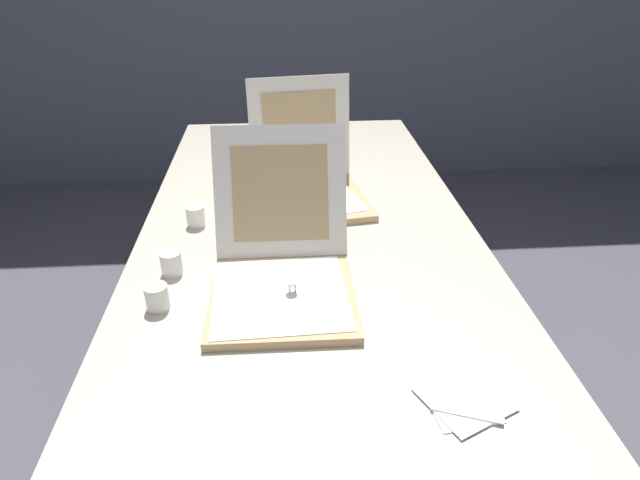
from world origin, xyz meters
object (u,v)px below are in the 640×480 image
Objects in this scene: table at (309,245)px; cup_white_near_left at (157,297)px; pizza_box_front at (282,272)px; cup_white_mid at (196,216)px; cup_white_near_center at (171,263)px; pizza_box_middle at (309,184)px; napkin_pile at (465,398)px.

cup_white_near_left reaches higher than table.
cup_white_mid is at bearing 125.83° from pizza_box_front.
cup_white_mid is at bearing 84.78° from cup_white_near_left.
pizza_box_front is 7.61× the size of cup_white_mid.
table is 34.59× the size of cup_white_near_center.
cup_white_near_center is at bearing 86.61° from cup_white_near_left.
pizza_box_front reaches higher than cup_white_near_left.
cup_white_near_center is 0.26m from cup_white_mid.
cup_white_near_left is (-0.04, -0.41, 0.00)m from cup_white_mid.
cup_white_mid is (0.03, 0.26, 0.00)m from cup_white_near_center.
table is at bearing 43.12° from cup_white_near_left.
cup_white_near_center is at bearing -151.23° from table.
pizza_box_middle reaches higher than pizza_box_front.
pizza_box_front is 7.61× the size of cup_white_near_left.
cup_white_near_center is at bearing -139.64° from pizza_box_middle.
pizza_box_middle is 6.89× the size of cup_white_near_left.
napkin_pile is at bearing -28.15° from cup_white_near_left.
pizza_box_front is 1.10× the size of pizza_box_middle.
pizza_box_front is (-0.08, -0.29, 0.09)m from table.
pizza_box_front is at bearing -105.54° from table.
table is 0.32m from pizza_box_front.
pizza_box_middle is at bearing 80.37° from pizza_box_front.
cup_white_near_center is at bearing 141.88° from napkin_pile.
pizza_box_front is at bearing 10.71° from cup_white_near_left.
cup_white_near_center is at bearing -96.25° from cup_white_mid.
pizza_box_middle is (0.01, 0.23, 0.10)m from table.
pizza_box_front reaches higher than table.
cup_white_near_left is at bearing -136.88° from table.
cup_white_near_center is 0.15m from cup_white_near_left.
cup_white_mid is (-0.25, 0.36, -0.02)m from pizza_box_front.
cup_white_near_left is (-0.29, -0.05, -0.02)m from pizza_box_front.
cup_white_near_left is at bearing -168.61° from pizza_box_front.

